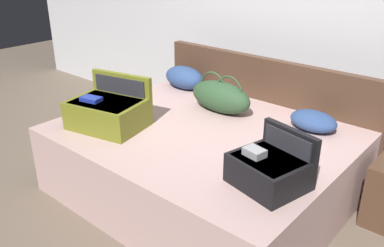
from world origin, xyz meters
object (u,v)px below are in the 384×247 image
bed (202,162)px  duffel_bag (221,96)px  hard_case_medium (270,168)px  pillow_center_head (184,77)px  hard_case_large (108,111)px  pillow_near_headboard (313,121)px

bed → duffel_bag: bearing=108.8°
hard_case_medium → duffel_bag: (-0.90, 0.73, 0.02)m
hard_case_medium → duffel_bag: duffel_bag is taller
pillow_center_head → hard_case_large: bearing=-80.8°
hard_case_large → hard_case_medium: bearing=-9.6°
hard_case_large → pillow_near_headboard: size_ratio=1.68×
hard_case_large → duffel_bag: hard_case_large is taller
bed → pillow_center_head: 1.08m
duffel_bag → hard_case_large: bearing=-119.8°
pillow_near_headboard → pillow_center_head: size_ratio=0.85×
hard_case_medium → hard_case_large: bearing=-163.8°
hard_case_medium → pillow_near_headboard: size_ratio=1.26×
hard_case_large → duffel_bag: bearing=47.4°
hard_case_medium → duffel_bag: 1.16m
bed → hard_case_medium: hard_case_medium is taller
hard_case_large → pillow_near_headboard: hard_case_large is taller
hard_case_large → hard_case_medium: hard_case_large is taller
duffel_bag → pillow_near_headboard: (0.75, 0.16, -0.06)m
hard_case_medium → pillow_near_headboard: 0.90m
pillow_near_headboard → pillow_center_head: bearing=176.2°
hard_case_medium → duffel_bag: size_ratio=0.81×
hard_case_medium → pillow_center_head: hard_case_medium is taller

